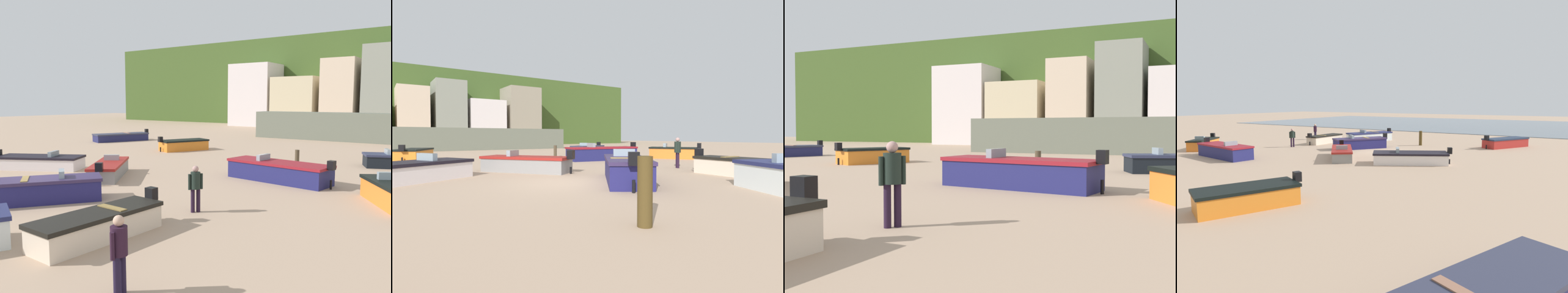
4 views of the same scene
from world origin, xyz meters
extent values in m
cube|color=#3D5624|center=(0.00, 66.00, 6.85)|extent=(90.00, 32.00, 13.70)
cube|color=#646959|center=(5.95, 30.00, 1.35)|extent=(20.63, 2.40, 2.69)
cube|color=silver|center=(-13.72, 46.89, 4.68)|extent=(6.55, 5.77, 9.37)
cube|color=#C9B892|center=(-6.94, 47.05, 3.60)|extent=(6.25, 6.09, 7.20)
cube|color=beige|center=(-0.71, 47.46, 4.71)|extent=(4.40, 6.92, 9.42)
cube|color=gray|center=(4.67, 46.93, 5.42)|extent=(4.68, 5.87, 10.84)
cube|color=orange|center=(-3.61, 15.21, 0.35)|extent=(2.86, 3.92, 0.71)
cube|color=black|center=(-3.61, 15.21, 0.77)|extent=(2.98, 4.04, 0.12)
cube|color=black|center=(-4.43, 13.40, 0.95)|extent=(0.41, 0.39, 0.40)
cylinder|color=black|center=(-4.43, 13.40, 0.18)|extent=(0.13, 0.13, 0.35)
cube|color=black|center=(6.87, -0.27, 0.90)|extent=(0.33, 0.29, 0.40)
cylinder|color=black|center=(6.87, -0.27, 0.16)|extent=(0.10, 0.10, 0.33)
cube|color=black|center=(11.47, 15.80, 0.33)|extent=(4.03, 2.77, 0.66)
cube|color=#272D49|center=(11.47, 15.80, 0.72)|extent=(4.16, 2.88, 0.12)
cube|color=#8C9EA8|center=(10.86, 15.56, 0.92)|extent=(0.52, 0.89, 0.28)
cube|color=black|center=(-11.89, 20.01, 0.86)|extent=(0.40, 0.38, 0.40)
cylinder|color=black|center=(-11.89, 20.01, 0.15)|extent=(0.13, 0.13, 0.31)
cube|color=#966650|center=(-12.69, 18.11, 0.73)|extent=(1.37, 0.76, 0.08)
cube|color=navy|center=(7.43, 8.13, 0.41)|extent=(5.10, 2.21, 0.82)
cube|color=maroon|center=(7.43, 8.13, 0.88)|extent=(5.21, 2.31, 0.12)
cube|color=black|center=(10.05, 7.76, 1.06)|extent=(0.32, 0.36, 0.40)
cylinder|color=black|center=(10.05, 7.76, 0.20)|extent=(0.11, 0.11, 0.41)
cube|color=#8C9EA8|center=(6.58, 8.26, 1.08)|extent=(0.33, 0.94, 0.28)
cylinder|color=#483B2A|center=(6.39, 13.12, 0.47)|extent=(0.25, 0.25, 0.94)
cylinder|color=black|center=(7.43, 1.51, 0.41)|extent=(0.20, 0.20, 0.82)
cylinder|color=black|center=(7.31, 1.34, 0.41)|extent=(0.20, 0.20, 0.82)
cylinder|color=black|center=(7.37, 1.42, 1.11)|extent=(0.47, 0.47, 0.58)
cylinder|color=black|center=(7.50, 1.60, 1.07)|extent=(0.13, 0.13, 0.54)
cylinder|color=black|center=(7.24, 1.25, 1.07)|extent=(0.13, 0.13, 0.54)
sphere|color=tan|center=(7.37, 1.42, 1.51)|extent=(0.31, 0.31, 0.22)
camera|label=1|loc=(15.30, -9.66, 3.82)|focal=37.23mm
camera|label=2|loc=(-5.96, -9.56, 1.68)|focal=28.85mm
camera|label=3|loc=(12.65, -6.04, 1.84)|focal=44.41mm
camera|label=4|loc=(-14.14, 23.61, 3.98)|focal=31.74mm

